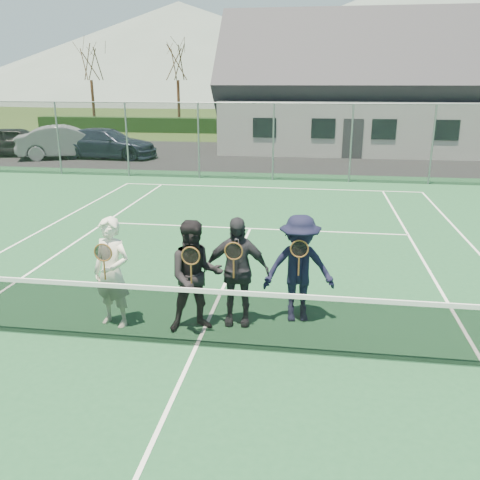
{
  "coord_description": "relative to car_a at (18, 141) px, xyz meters",
  "views": [
    {
      "loc": [
        1.63,
        -6.62,
        3.84
      ],
      "look_at": [
        0.44,
        1.5,
        1.25
      ],
      "focal_mm": 38.0,
      "sensor_mm": 36.0,
      "label": 1
    }
  ],
  "objects": [
    {
      "name": "player_d",
      "position": [
        15.37,
        -17.32,
        0.16
      ],
      "size": [
        1.26,
        0.86,
        1.8
      ],
      "color": "black",
      "rests_on": "court_surface"
    },
    {
      "name": "court_surface",
      "position": [
        13.91,
        -18.46,
        -0.75
      ],
      "size": [
        30.0,
        30.0,
        0.02
      ],
      "primitive_type": "cube",
      "color": "#1C4C2B",
      "rests_on": "ground"
    },
    {
      "name": "clubhouse",
      "position": [
        17.91,
        5.54,
        3.23
      ],
      "size": [
        15.6,
        8.2,
        7.7
      ],
      "color": "silver",
      "rests_on": "ground"
    },
    {
      "name": "court_markings",
      "position": [
        13.91,
        -18.46,
        -0.74
      ],
      "size": [
        11.03,
        23.83,
        0.01
      ],
      "color": "white",
      "rests_on": "court_surface"
    },
    {
      "name": "car_b",
      "position": [
        3.01,
        -0.39,
        0.06
      ],
      "size": [
        5.26,
        3.64,
        1.64
      ],
      "primitive_type": "imported",
      "rotation": [
        0.0,
        0.0,
        2.0
      ],
      "color": "gray",
      "rests_on": "ground"
    },
    {
      "name": "player_c",
      "position": [
        14.38,
        -17.57,
        0.16
      ],
      "size": [
        1.08,
        0.53,
        1.8
      ],
      "color": "#27272C",
      "rests_on": "court_surface"
    },
    {
      "name": "tree_b",
      "position": [
        4.91,
        14.54,
        5.03
      ],
      "size": [
        3.2,
        3.2,
        7.77
      ],
      "color": "#3C2216",
      "rests_on": "ground"
    },
    {
      "name": "hill_west",
      "position": [
        -11.09,
        76.54,
        8.24
      ],
      "size": [
        110.0,
        110.0,
        18.0
      ],
      "primitive_type": "cone",
      "color": "#55675C",
      "rests_on": "ground"
    },
    {
      "name": "perimeter_fence",
      "position": [
        13.91,
        -4.96,
        0.76
      ],
      "size": [
        30.07,
        0.07,
        3.02
      ],
      "color": "slate",
      "rests_on": "ground"
    },
    {
      "name": "hill_centre",
      "position": [
        33.91,
        76.54,
        10.24
      ],
      "size": [
        120.0,
        120.0,
        22.0
      ],
      "primitive_type": "cone",
      "color": "#57685F",
      "rests_on": "ground"
    },
    {
      "name": "player_a",
      "position": [
        12.44,
        -17.93,
        0.16
      ],
      "size": [
        0.75,
        0.59,
        1.8
      ],
      "color": "white",
      "rests_on": "court_surface"
    },
    {
      "name": "tree_c",
      "position": [
        15.91,
        14.54,
        5.03
      ],
      "size": [
        3.2,
        3.2,
        7.77
      ],
      "color": "#372414",
      "rests_on": "ground"
    },
    {
      "name": "tree_a",
      "position": [
        -2.09,
        14.54,
        5.03
      ],
      "size": [
        3.2,
        3.2,
        7.77
      ],
      "color": "#3C2315",
      "rests_on": "ground"
    },
    {
      "name": "tarmac_carpark",
      "position": [
        9.91,
        1.54,
        -0.76
      ],
      "size": [
        40.0,
        12.0,
        0.01
      ],
      "primitive_type": "cube",
      "color": "black",
      "rests_on": "ground"
    },
    {
      "name": "tennis_net",
      "position": [
        13.91,
        -18.46,
        -0.22
      ],
      "size": [
        11.68,
        0.08,
        1.1
      ],
      "color": "slate",
      "rests_on": "ground"
    },
    {
      "name": "hedge_row",
      "position": [
        13.91,
        13.54,
        -0.21
      ],
      "size": [
        40.0,
        1.2,
        1.1
      ],
      "primitive_type": "cube",
      "color": "black",
      "rests_on": "ground"
    },
    {
      "name": "player_b",
      "position": [
        13.78,
        -17.88,
        0.16
      ],
      "size": [
        1.05,
        0.94,
        1.8
      ],
      "color": "black",
      "rests_on": "court_surface"
    },
    {
      "name": "car_a",
      "position": [
        0.0,
        0.0,
        0.0
      ],
      "size": [
        4.75,
        2.76,
        1.52
      ],
      "primitive_type": "imported",
      "rotation": [
        0.0,
        0.0,
        1.8
      ],
      "color": "black",
      "rests_on": "ground"
    },
    {
      "name": "ground",
      "position": [
        13.91,
        1.54,
        -0.76
      ],
      "size": [
        220.0,
        220.0,
        0.0
      ],
      "primitive_type": "plane",
      "color": "#2B4217",
      "rests_on": "ground"
    },
    {
      "name": "car_c",
      "position": [
        4.96,
        -0.09,
        -0.01
      ],
      "size": [
        5.23,
        2.28,
        1.5
      ],
      "primitive_type": "imported",
      "rotation": [
        0.0,
        0.0,
        1.53
      ],
      "color": "#192032",
      "rests_on": "ground"
    },
    {
      "name": "tree_d",
      "position": [
        25.91,
        14.54,
        5.03
      ],
      "size": [
        3.2,
        3.2,
        7.77
      ],
      "color": "#3B2115",
      "rests_on": "ground"
    }
  ]
}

